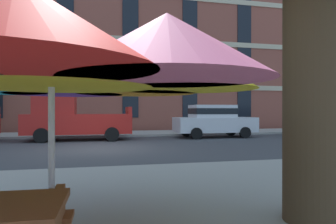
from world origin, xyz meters
TOP-DOWN VIEW (x-y plane):
  - ground_plane at (0.00, 0.00)m, footprint 120.00×120.00m
  - sidewalk_far at (0.00, 6.80)m, footprint 56.00×3.60m
  - apartment_building at (0.00, 14.99)m, footprint 42.84×12.08m
  - pickup_red_midblock at (-1.23, 3.70)m, footprint 5.10×2.12m
  - sedan_white at (6.16, 3.70)m, footprint 4.40×1.98m
  - sedan_black at (13.47, 3.70)m, footprint 4.40×1.98m
  - patio_umbrella at (-0.51, -9.00)m, footprint 4.00×4.00m

SIDE VIEW (x-z plane):
  - ground_plane at x=0.00m, z-range 0.00..0.00m
  - sidewalk_far at x=0.00m, z-range 0.00..0.12m
  - sedan_white at x=6.16m, z-range 0.06..1.84m
  - sedan_black at x=13.47m, z-range 0.06..1.84m
  - pickup_red_midblock at x=-1.23m, z-range -0.07..2.13m
  - patio_umbrella at x=-0.51m, z-range 0.81..3.03m
  - apartment_building at x=0.00m, z-range 0.00..19.20m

